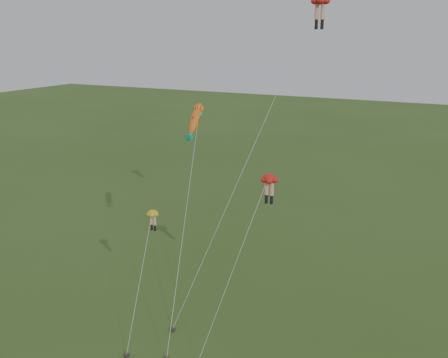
% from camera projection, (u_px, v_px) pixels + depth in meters
% --- Properties ---
extents(ground, '(300.00, 300.00, 0.00)m').
position_uv_depth(ground, '(185.00, 337.00, 38.12)').
color(ground, '#324D1B').
rests_on(ground, ground).
extents(legs_kite_red_high, '(8.57, 10.50, 25.12)m').
position_uv_depth(legs_kite_red_high, '(318.00, 8.00, 37.06)').
color(legs_kite_red_high, red).
rests_on(legs_kite_red_high, ground).
extents(legs_kite_red_mid, '(3.14, 7.87, 12.48)m').
position_uv_depth(legs_kite_red_mid, '(268.00, 184.00, 36.57)').
color(legs_kite_red_mid, red).
rests_on(legs_kite_red_mid, ground).
extents(legs_kite_yellow, '(1.89, 6.47, 9.14)m').
position_uv_depth(legs_kite_yellow, '(152.00, 220.00, 38.76)').
color(legs_kite_yellow, gold).
rests_on(legs_kite_yellow, ground).
extents(fish_kite, '(3.52, 11.27, 17.08)m').
position_uv_depth(fish_kite, '(195.00, 120.00, 40.70)').
color(fish_kite, gold).
rests_on(fish_kite, ground).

